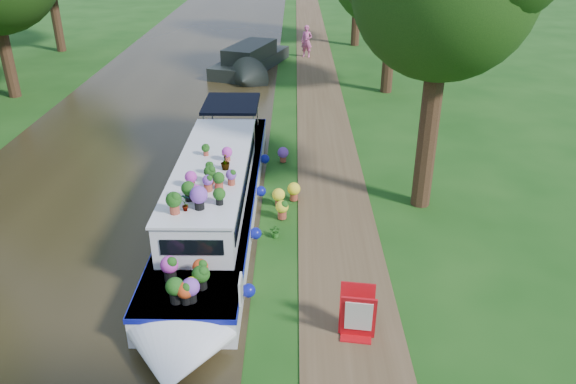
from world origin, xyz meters
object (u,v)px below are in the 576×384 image
Objects in this scene: pedestrian_pink at (307,41)px; plant_boat at (214,197)px; second_boat at (250,60)px; sandwich_board at (357,316)px.

plant_boat is at bearing -78.85° from pedestrian_pink.
pedestrian_pink is at bearing 65.68° from second_boat.
plant_boat is 5.91m from sandwich_board.
plant_boat reaches higher than sandwich_board.
plant_boat is 20.94m from pedestrian_pink.
sandwich_board is at bearing -69.44° from pedestrian_pink.
second_boat is at bearing -114.34° from pedestrian_pink.
plant_boat reaches higher than second_boat.
second_boat is 22.41m from sandwich_board.
second_boat is 7.03× the size of sandwich_board.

